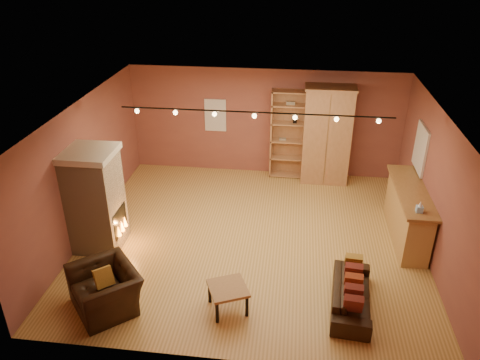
# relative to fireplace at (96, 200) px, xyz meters

# --- Properties ---
(floor) EXTENTS (7.00, 7.00, 0.00)m
(floor) POSITION_rel_fireplace_xyz_m (3.04, 0.60, -1.06)
(floor) COLOR #A27939
(floor) RESTS_ON ground
(ceiling) EXTENTS (7.00, 7.00, 0.00)m
(ceiling) POSITION_rel_fireplace_xyz_m (3.04, 0.60, 1.74)
(ceiling) COLOR #55381B
(ceiling) RESTS_ON back_wall
(back_wall) EXTENTS (7.00, 0.02, 2.80)m
(back_wall) POSITION_rel_fireplace_xyz_m (3.04, 3.85, 0.34)
(back_wall) COLOR brown
(back_wall) RESTS_ON floor
(left_wall) EXTENTS (0.02, 6.50, 2.80)m
(left_wall) POSITION_rel_fireplace_xyz_m (-0.46, 0.60, 0.34)
(left_wall) COLOR brown
(left_wall) RESTS_ON floor
(right_wall) EXTENTS (0.02, 6.50, 2.80)m
(right_wall) POSITION_rel_fireplace_xyz_m (6.54, 0.60, 0.34)
(right_wall) COLOR brown
(right_wall) RESTS_ON floor
(fireplace) EXTENTS (1.01, 0.98, 2.12)m
(fireplace) POSITION_rel_fireplace_xyz_m (0.00, 0.00, 0.00)
(fireplace) COLOR tan
(fireplace) RESTS_ON floor
(back_window) EXTENTS (0.56, 0.04, 0.86)m
(back_window) POSITION_rel_fireplace_xyz_m (1.74, 3.83, 0.49)
(back_window) COLOR silver
(back_window) RESTS_ON back_wall
(bookcase) EXTENTS (0.95, 0.37, 2.33)m
(bookcase) POSITION_rel_fireplace_xyz_m (3.68, 3.73, 0.12)
(bookcase) COLOR tan
(bookcase) RESTS_ON floor
(armoire) EXTENTS (1.23, 0.70, 2.51)m
(armoire) POSITION_rel_fireplace_xyz_m (4.62, 3.53, 0.20)
(armoire) COLOR tan
(armoire) RESTS_ON floor
(bar_counter) EXTENTS (0.63, 2.34, 1.12)m
(bar_counter) POSITION_rel_fireplace_xyz_m (6.24, 1.08, -0.49)
(bar_counter) COLOR tan
(bar_counter) RESTS_ON floor
(tissue_box) EXTENTS (0.13, 0.13, 0.22)m
(tissue_box) POSITION_rel_fireplace_xyz_m (6.19, 0.20, 0.15)
(tissue_box) COLOR #8DBBE2
(tissue_box) RESTS_ON bar_counter
(right_window) EXTENTS (0.05, 0.90, 1.00)m
(right_window) POSITION_rel_fireplace_xyz_m (6.51, 2.00, 0.59)
(right_window) COLOR silver
(right_window) RESTS_ON right_wall
(loveseat) EXTENTS (0.62, 1.67, 0.71)m
(loveseat) POSITION_rel_fireplace_xyz_m (4.93, -1.23, -0.72)
(loveseat) COLOR black
(loveseat) RESTS_ON floor
(armchair) EXTENTS (1.31, 1.34, 0.99)m
(armchair) POSITION_rel_fireplace_xyz_m (0.80, -1.75, -0.56)
(armchair) COLOR black
(armchair) RESTS_ON floor
(coffee_table) EXTENTS (0.81, 0.81, 0.46)m
(coffee_table) POSITION_rel_fireplace_xyz_m (2.86, -1.56, -0.66)
(coffee_table) COLOR olive
(coffee_table) RESTS_ON floor
(track_rail) EXTENTS (5.20, 0.09, 0.13)m
(track_rail) POSITION_rel_fireplace_xyz_m (3.04, 0.80, 1.62)
(track_rail) COLOR black
(track_rail) RESTS_ON ceiling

